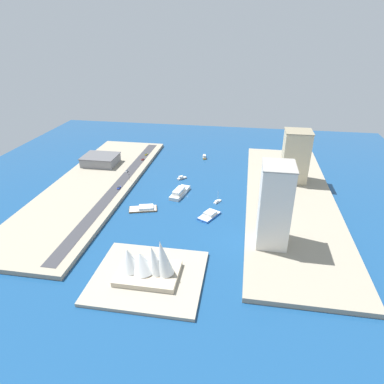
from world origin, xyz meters
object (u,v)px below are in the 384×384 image
(ferry_white_commuter, at_px, (180,192))
(pickup_red, at_px, (143,159))
(catamaran_blue, at_px, (209,215))
(taxi_yellow_cab, at_px, (146,154))
(hatchback_blue, at_px, (119,188))
(sailboat_small_white, at_px, (217,201))
(barge_flat_brown, at_px, (144,208))
(hotel_broad_white, at_px, (275,205))
(yacht_sleek_gray, at_px, (182,178))
(traffic_light_waterfront, at_px, (129,176))
(water_taxi_orange, at_px, (204,157))
(warehouse_low_gray, at_px, (101,160))
(opera_landmark, at_px, (147,263))
(van_white, at_px, (127,171))
(office_block_beige, at_px, (296,156))

(ferry_white_commuter, xyz_separation_m, pickup_red, (52.75, -66.72, 1.76))
(catamaran_blue, distance_m, pickup_red, 128.67)
(taxi_yellow_cab, height_order, hatchback_blue, hatchback_blue)
(sailboat_small_white, bearing_deg, barge_flat_brown, 21.31)
(hotel_broad_white, xyz_separation_m, pickup_red, (125.39, -130.04, -25.86))
(hotel_broad_white, bearing_deg, hatchback_blue, -25.50)
(barge_flat_brown, height_order, sailboat_small_white, sailboat_small_white)
(taxi_yellow_cab, bearing_deg, ferry_white_commuter, 123.22)
(yacht_sleek_gray, distance_m, pickup_red, 59.18)
(barge_flat_brown, xyz_separation_m, traffic_light_waterfront, (27.03, -44.55, 6.35))
(water_taxi_orange, relative_size, pickup_red, 2.63)
(barge_flat_brown, distance_m, water_taxi_orange, 125.39)
(sailboat_small_white, xyz_separation_m, warehouse_low_gray, (124.05, -57.28, 6.91))
(catamaran_blue, xyz_separation_m, traffic_light_waterfront, (78.55, -46.62, 6.18))
(yacht_sleek_gray, height_order, taxi_yellow_cab, taxi_yellow_cab)
(warehouse_low_gray, distance_m, opera_landmark, 181.65)
(taxi_yellow_cab, distance_m, pickup_red, 15.12)
(hotel_broad_white, height_order, hatchback_blue, hotel_broad_white)
(yacht_sleek_gray, distance_m, sailboat_small_white, 55.76)
(ferry_white_commuter, relative_size, taxi_yellow_cab, 6.15)
(taxi_yellow_cab, bearing_deg, hotel_broad_white, 131.01)
(ferry_white_commuter, relative_size, pickup_red, 6.40)
(hotel_broad_white, relative_size, taxi_yellow_cab, 11.06)
(van_white, relative_size, opera_landmark, 0.12)
(water_taxi_orange, height_order, warehouse_low_gray, warehouse_low_gray)
(van_white, xyz_separation_m, opera_landmark, (-61.06, 139.64, 6.30))
(taxi_yellow_cab, xyz_separation_m, opera_landmark, (-56.32, 188.85, 6.30))
(yacht_sleek_gray, distance_m, hotel_broad_white, 126.32)
(catamaran_blue, distance_m, hotel_broad_white, 60.48)
(warehouse_low_gray, xyz_separation_m, taxi_yellow_cab, (-37.48, -33.31, -3.73))
(pickup_red, bearing_deg, sailboat_small_white, 138.63)
(van_white, bearing_deg, traffic_light_waterfront, 116.14)
(office_block_beige, relative_size, traffic_light_waterfront, 7.05)
(ferry_white_commuter, xyz_separation_m, traffic_light_waterfront, (49.30, -14.22, 5.17))
(hotel_broad_white, distance_m, pickup_red, 182.49)
(office_block_beige, height_order, taxi_yellow_cab, office_block_beige)
(barge_flat_brown, distance_m, catamaran_blue, 51.56)
(ferry_white_commuter, height_order, office_block_beige, office_block_beige)
(yacht_sleek_gray, relative_size, warehouse_low_gray, 0.26)
(ferry_white_commuter, height_order, warehouse_low_gray, warehouse_low_gray)
(water_taxi_orange, bearing_deg, taxi_yellow_cab, 8.42)
(barge_flat_brown, distance_m, traffic_light_waterfront, 52.49)
(taxi_yellow_cab, bearing_deg, warehouse_low_gray, 41.63)
(taxi_yellow_cab, xyz_separation_m, van_white, (4.74, 49.21, -0.00))
(yacht_sleek_gray, xyz_separation_m, office_block_beige, (-101.03, -7.12, 24.95))
(hatchback_blue, relative_size, opera_landmark, 0.15)
(hatchback_blue, bearing_deg, water_taxi_orange, -123.15)
(pickup_red, bearing_deg, warehouse_low_gray, 25.43)
(water_taxi_orange, xyz_separation_m, warehouse_low_gray, (100.11, 42.59, 6.21))
(ferry_white_commuter, relative_size, hotel_broad_white, 0.56)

